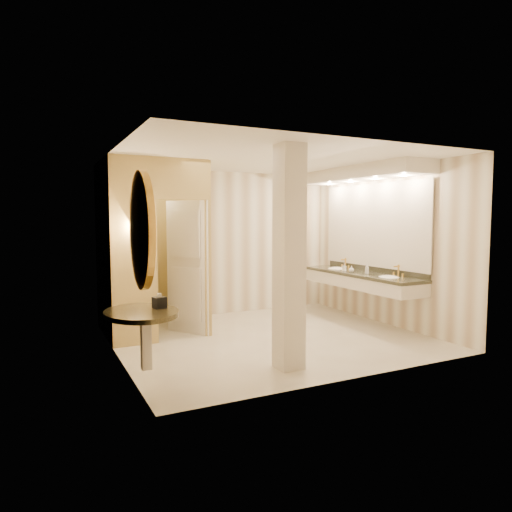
{
  "coord_description": "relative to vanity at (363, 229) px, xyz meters",
  "views": [
    {
      "loc": [
        -3.22,
        -6.05,
        1.82
      ],
      "look_at": [
        -0.14,
        0.2,
        1.25
      ],
      "focal_mm": 32.0,
      "sensor_mm": 36.0,
      "label": 1
    }
  ],
  "objects": [
    {
      "name": "tissue_box",
      "position": [
        -4.01,
        -1.6,
        -0.69
      ],
      "size": [
        0.14,
        0.14,
        0.12
      ],
      "primitive_type": "cube",
      "rotation": [
        0.0,
        0.0,
        0.24
      ],
      "color": "black",
      "rests_on": "console_shelf"
    },
    {
      "name": "wall_front",
      "position": [
        -1.98,
        -2.26,
        -0.28
      ],
      "size": [
        4.5,
        0.02,
        2.7
      ],
      "primitive_type": "cube",
      "color": "white",
      "rests_on": "floor"
    },
    {
      "name": "ceiling",
      "position": [
        -1.98,
        -0.26,
        1.07
      ],
      "size": [
        4.5,
        4.5,
        0.0
      ],
      "primitive_type": "plane",
      "rotation": [
        3.14,
        0.0,
        0.0
      ],
      "color": "white",
      "rests_on": "wall_back"
    },
    {
      "name": "soap_bottle_b",
      "position": [
        -0.16,
        0.1,
        -0.7
      ],
      "size": [
        0.1,
        0.1,
        0.11
      ],
      "primitive_type": "imported",
      "rotation": [
        0.0,
        0.0,
        -0.18
      ],
      "color": "silver",
      "rests_on": "vanity"
    },
    {
      "name": "toilet",
      "position": [
        -3.79,
        1.31,
        -1.23
      ],
      "size": [
        0.68,
        0.88,
        0.8
      ],
      "primitive_type": "imported",
      "rotation": [
        0.0,
        0.0,
        2.8
      ],
      "color": "white",
      "rests_on": "floor"
    },
    {
      "name": "floor",
      "position": [
        -1.98,
        -0.26,
        -1.63
      ],
      "size": [
        4.5,
        4.5,
        0.0
      ],
      "primitive_type": "plane",
      "color": "silver",
      "rests_on": "ground"
    },
    {
      "name": "vanity",
      "position": [
        0.0,
        0.0,
        0.0
      ],
      "size": [
        0.75,
        2.79,
        2.09
      ],
      "color": "silver",
      "rests_on": "floor"
    },
    {
      "name": "soap_bottle_c",
      "position": [
        -0.11,
        -0.26,
        -0.66
      ],
      "size": [
        0.09,
        0.09,
        0.18
      ],
      "primitive_type": "imported",
      "rotation": [
        0.0,
        0.0,
        0.28
      ],
      "color": "#C6B28C",
      "rests_on": "vanity"
    },
    {
      "name": "toilet_closet",
      "position": [
        -3.11,
        0.7,
        -0.24
      ],
      "size": [
        1.5,
        1.55,
        2.7
      ],
      "color": "tan",
      "rests_on": "floor"
    },
    {
      "name": "console_shelf",
      "position": [
        -4.19,
        -1.64,
        -0.29
      ],
      "size": [
        0.94,
        0.94,
        1.92
      ],
      "color": "black",
      "rests_on": "floor"
    },
    {
      "name": "wall_sconce",
      "position": [
        -3.9,
        0.17,
        0.1
      ],
      "size": [
        0.14,
        0.14,
        0.42
      ],
      "color": "gold",
      "rests_on": "toilet_closet"
    },
    {
      "name": "wall_left",
      "position": [
        -4.23,
        -0.26,
        -0.28
      ],
      "size": [
        0.02,
        4.0,
        2.7
      ],
      "primitive_type": "cube",
      "color": "white",
      "rests_on": "floor"
    },
    {
      "name": "wall_right",
      "position": [
        0.27,
        -0.26,
        -0.28
      ],
      "size": [
        0.02,
        4.0,
        2.7
      ],
      "primitive_type": "cube",
      "color": "white",
      "rests_on": "floor"
    },
    {
      "name": "soap_bottle_a",
      "position": [
        -0.13,
        0.34,
        -0.69
      ],
      "size": [
        0.06,
        0.06,
        0.13
      ],
      "primitive_type": "imported",
      "rotation": [
        0.0,
        0.0,
        -0.02
      ],
      "color": "beige",
      "rests_on": "vanity"
    },
    {
      "name": "wall_back",
      "position": [
        -1.98,
        1.74,
        -0.28
      ],
      "size": [
        4.5,
        0.02,
        2.7
      ],
      "primitive_type": "cube",
      "color": "white",
      "rests_on": "floor"
    },
    {
      "name": "pillar",
      "position": [
        -2.43,
        -1.6,
        -0.28
      ],
      "size": [
        0.3,
        0.3,
        2.7
      ],
      "primitive_type": "cube",
      "color": "silver",
      "rests_on": "floor"
    }
  ]
}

